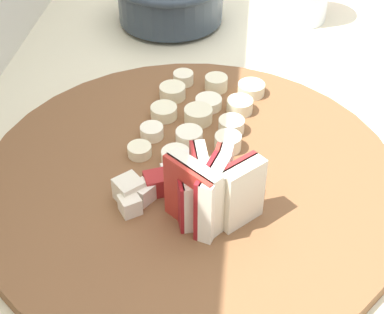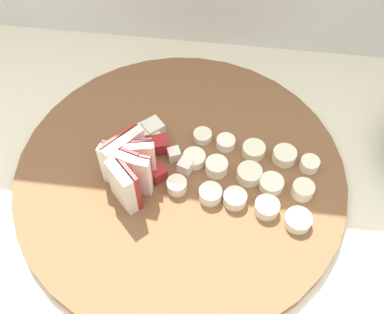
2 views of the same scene
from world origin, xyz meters
TOP-DOWN VIEW (x-y plane):
  - cutting_board at (-0.07, 0.08)m, footprint 0.40×0.40m
  - apple_wedge_fan at (-0.12, 0.06)m, footprint 0.06×0.08m
  - apple_dice_pile at (-0.10, 0.11)m, footprint 0.08×0.09m
  - banana_slice_rows at (0.01, 0.08)m, footprint 0.18×0.13m

SIDE VIEW (x-z plane):
  - cutting_board at x=-0.07m, z-range 0.90..0.91m
  - banana_slice_rows at x=0.01m, z-range 0.91..0.93m
  - apple_dice_pile at x=-0.10m, z-range 0.91..0.93m
  - apple_wedge_fan at x=-0.12m, z-range 0.91..0.98m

